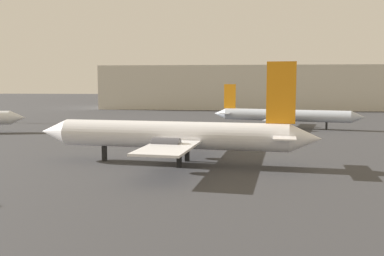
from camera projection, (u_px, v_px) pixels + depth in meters
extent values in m
cylinder|color=white|center=(172.00, 135.00, 46.42)|extent=(24.90, 5.63, 2.94)
cone|color=white|center=(55.00, 132.00, 49.41)|extent=(3.53, 3.27, 2.94)
cone|color=white|center=(306.00, 139.00, 43.42)|extent=(3.53, 3.27, 2.94)
cube|color=white|center=(183.00, 139.00, 46.20)|extent=(6.86, 22.00, 0.22)
cube|color=white|center=(285.00, 135.00, 43.83)|extent=(3.03, 7.91, 0.15)
cube|color=orange|center=(281.00, 93.00, 43.47)|extent=(2.95, 0.60, 6.28)
cylinder|color=#4C4C54|center=(166.00, 146.00, 42.38)|extent=(2.92, 1.94, 1.65)
cylinder|color=#4C4C54|center=(185.00, 136.00, 50.36)|extent=(2.92, 1.94, 1.65)
cube|color=black|center=(104.00, 153.00, 48.36)|extent=(0.51, 0.51, 1.71)
cube|color=black|center=(179.00, 159.00, 44.62)|extent=(0.51, 0.51, 1.71)
cube|color=black|center=(187.00, 154.00, 48.18)|extent=(0.51, 0.51, 1.71)
cone|color=silver|center=(18.00, 118.00, 75.90)|extent=(3.14, 2.96, 2.44)
cylinder|color=#B2BCCC|center=(286.00, 115.00, 82.20)|extent=(23.41, 7.74, 2.24)
cone|color=#B2BCCC|center=(358.00, 117.00, 77.81)|extent=(2.92, 2.75, 2.24)
cone|color=#B2BCCC|center=(220.00, 114.00, 86.59)|extent=(2.92, 2.75, 2.24)
cube|color=#B2BCCC|center=(279.00, 117.00, 82.63)|extent=(7.57, 19.96, 0.18)
cube|color=#B2BCCC|center=(228.00, 113.00, 86.02)|extent=(3.19, 6.45, 0.12)
cube|color=orange|center=(230.00, 96.00, 85.55)|extent=(2.35, 0.77, 4.80)
cylinder|color=#4C4C54|center=(286.00, 116.00, 85.93)|extent=(2.47, 1.81, 1.33)
cylinder|color=#4C4C54|center=(280.00, 119.00, 78.89)|extent=(2.47, 1.81, 1.33)
cube|color=black|center=(326.00, 126.00, 79.85)|extent=(0.45, 0.45, 1.39)
cube|color=black|center=(280.00, 124.00, 84.17)|extent=(0.45, 0.45, 1.39)
cube|color=black|center=(278.00, 125.00, 81.41)|extent=(0.45, 0.45, 1.39)
cube|color=beige|center=(244.00, 87.00, 145.76)|extent=(93.95, 25.99, 14.10)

